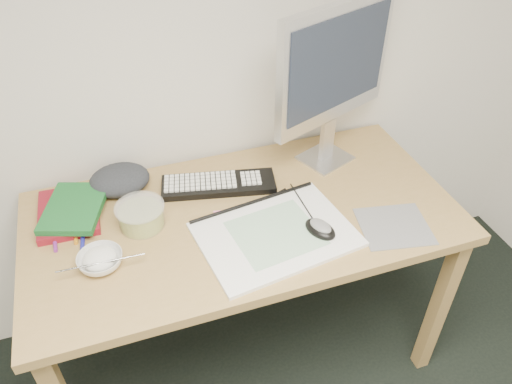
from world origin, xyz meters
TOP-DOWN VIEW (x-y plane):
  - desk at (0.33, 1.43)m, footprint 1.40×0.70m
  - mousepad at (0.77, 1.22)m, footprint 0.25×0.23m
  - sketchpad at (0.40, 1.30)m, footprint 0.51×0.39m
  - keyboard at (0.29, 1.59)m, footprint 0.41×0.20m
  - monitor at (0.72, 1.63)m, footprint 0.48×0.22m
  - mouse at (0.53, 1.26)m, footprint 0.11×0.13m
  - rice_bowl at (-0.13, 1.35)m, footprint 0.16×0.16m
  - chopsticks at (-0.13, 1.31)m, footprint 0.24×0.03m
  - fruit_tub at (0.01, 1.48)m, footprint 0.18×0.18m
  - book_red at (-0.21, 1.61)m, footprint 0.20×0.26m
  - book_green at (-0.18, 1.59)m, footprint 0.24×0.28m
  - cloth_lump at (-0.03, 1.70)m, footprint 0.19×0.17m
  - pencil_pink at (0.33, 1.44)m, footprint 0.18×0.05m
  - pencil_tan at (0.41, 1.43)m, footprint 0.17×0.09m
  - pencil_black at (0.42, 1.47)m, footprint 0.19×0.08m
  - marker_blue at (-0.17, 1.50)m, footprint 0.03×0.14m
  - marker_orange at (-0.19, 1.52)m, footprint 0.01×0.13m
  - marker_purple at (-0.26, 1.51)m, footprint 0.02×0.13m

SIDE VIEW (x-z plane):
  - desk at x=0.33m, z-range 0.29..1.04m
  - mousepad at x=0.77m, z-range 0.75..0.75m
  - pencil_pink at x=0.33m, z-range 0.75..0.76m
  - pencil_tan at x=0.41m, z-range 0.75..0.76m
  - pencil_black at x=0.42m, z-range 0.75..0.76m
  - marker_orange at x=-0.19m, z-range 0.75..0.76m
  - marker_purple at x=-0.26m, z-range 0.75..0.76m
  - marker_blue at x=-0.17m, z-range 0.75..0.76m
  - sketchpad at x=0.40m, z-range 0.75..0.76m
  - keyboard at x=0.29m, z-range 0.75..0.77m
  - book_red at x=-0.21m, z-range 0.75..0.77m
  - rice_bowl at x=-0.13m, z-range 0.75..0.79m
  - mouse at x=0.53m, z-range 0.76..0.80m
  - cloth_lump at x=-0.03m, z-range 0.75..0.82m
  - book_green at x=-0.18m, z-range 0.77..0.80m
  - fruit_tub at x=0.01m, z-range 0.75..0.83m
  - chopsticks at x=-0.13m, z-range 0.78..0.80m
  - monitor at x=0.72m, z-range 0.82..1.40m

